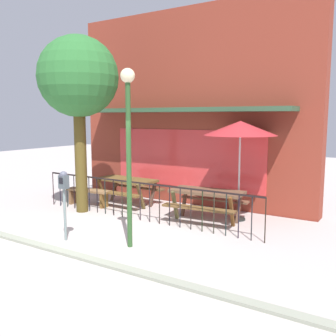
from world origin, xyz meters
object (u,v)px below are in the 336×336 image
picnic_table_left (127,184)px  patio_bench (88,194)px  parking_meter_near (64,187)px  patio_umbrella (240,129)px  street_lamp (128,131)px  street_tree (78,79)px  picnic_table_right (207,197)px

picnic_table_left → patio_bench: size_ratio=1.29×
picnic_table_left → parking_meter_near: bearing=-73.5°
patio_umbrella → parking_meter_near: 4.38m
picnic_table_left → parking_meter_near: 3.44m
picnic_table_left → street_lamp: size_ratio=0.53×
picnic_table_left → street_tree: bearing=-111.6°
picnic_table_left → patio_bench: 1.15m
street_lamp → street_tree: bearing=152.0°
patio_bench → street_tree: bearing=-59.6°
picnic_table_left → parking_meter_near: size_ratio=1.25×
picnic_table_left → picnic_table_right: size_ratio=0.96×
patio_bench → street_tree: street_tree is taller
patio_bench → picnic_table_right: bearing=6.4°
patio_bench → parking_meter_near: 3.22m
patio_umbrella → street_lamp: street_lamp is taller
picnic_table_left → street_tree: size_ratio=0.39×
picnic_table_right → street_tree: 4.53m
picnic_table_right → street_lamp: street_lamp is taller
picnic_table_left → picnic_table_right: 2.80m
picnic_table_left → parking_meter_near: (0.97, -3.26, 0.53)m
parking_meter_near → street_tree: size_ratio=0.31×
picnic_table_left → street_lamp: bearing=-50.4°
street_tree → street_lamp: 3.47m
patio_umbrella → picnic_table_right: bearing=-141.7°
patio_bench → parking_meter_near: size_ratio=0.97×
patio_umbrella → street_lamp: 3.20m
picnic_table_left → street_tree: 3.26m
picnic_table_right → parking_meter_near: size_ratio=1.30×
picnic_table_right → parking_meter_near: bearing=-121.6°
patio_umbrella → patio_bench: patio_umbrella is taller
patio_bench → street_tree: size_ratio=0.30×
parking_meter_near → street_lamp: 1.86m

